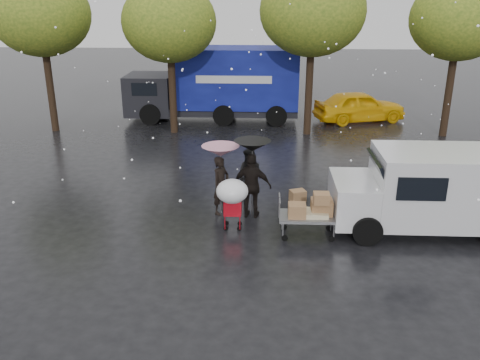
{
  "coord_description": "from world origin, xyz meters",
  "views": [
    {
      "loc": [
        0.6,
        -12.2,
        6.08
      ],
      "look_at": [
        -0.06,
        1.0,
        1.11
      ],
      "focal_mm": 38.0,
      "sensor_mm": 36.0,
      "label": 1
    }
  ],
  "objects_px": {
    "person_pink": "(221,185)",
    "yellow_taxi": "(359,106)",
    "vendor_cart": "(312,211)",
    "shopping_cart": "(232,194)",
    "white_van": "(433,189)",
    "blue_truck": "(218,84)",
    "person_black": "(252,186)"
  },
  "relations": [
    {
      "from": "person_pink",
      "to": "shopping_cart",
      "type": "xyz_separation_m",
      "value": [
        0.39,
        -1.14,
        0.21
      ]
    },
    {
      "from": "person_pink",
      "to": "person_black",
      "type": "relative_size",
      "value": 0.91
    },
    {
      "from": "white_van",
      "to": "yellow_taxi",
      "type": "relative_size",
      "value": 1.12
    },
    {
      "from": "person_black",
      "to": "vendor_cart",
      "type": "xyz_separation_m",
      "value": [
        1.57,
        -1.14,
        -0.21
      ]
    },
    {
      "from": "person_black",
      "to": "white_van",
      "type": "relative_size",
      "value": 0.38
    },
    {
      "from": "person_pink",
      "to": "blue_truck",
      "type": "bearing_deg",
      "value": 39.33
    },
    {
      "from": "shopping_cart",
      "to": "blue_truck",
      "type": "distance_m",
      "value": 12.45
    },
    {
      "from": "person_black",
      "to": "white_van",
      "type": "xyz_separation_m",
      "value": [
        4.77,
        -0.59,
        0.22
      ]
    },
    {
      "from": "vendor_cart",
      "to": "white_van",
      "type": "relative_size",
      "value": 0.31
    },
    {
      "from": "person_pink",
      "to": "yellow_taxi",
      "type": "height_order",
      "value": "person_pink"
    },
    {
      "from": "person_black",
      "to": "yellow_taxi",
      "type": "bearing_deg",
      "value": -103.87
    },
    {
      "from": "person_pink",
      "to": "vendor_cart",
      "type": "height_order",
      "value": "person_pink"
    },
    {
      "from": "shopping_cart",
      "to": "white_van",
      "type": "xyz_separation_m",
      "value": [
        5.26,
        0.34,
        0.1
      ]
    },
    {
      "from": "shopping_cart",
      "to": "blue_truck",
      "type": "relative_size",
      "value": 0.18
    },
    {
      "from": "white_van",
      "to": "blue_truck",
      "type": "relative_size",
      "value": 0.59
    },
    {
      "from": "person_pink",
      "to": "shopping_cart",
      "type": "height_order",
      "value": "person_pink"
    },
    {
      "from": "white_van",
      "to": "yellow_taxi",
      "type": "bearing_deg",
      "value": 89.26
    },
    {
      "from": "white_van",
      "to": "vendor_cart",
      "type": "bearing_deg",
      "value": -170.22
    },
    {
      "from": "person_pink",
      "to": "blue_truck",
      "type": "xyz_separation_m",
      "value": [
        -1.08,
        11.21,
        0.91
      ]
    },
    {
      "from": "person_pink",
      "to": "yellow_taxi",
      "type": "xyz_separation_m",
      "value": [
        5.81,
        11.22,
        -0.1
      ]
    },
    {
      "from": "person_black",
      "to": "blue_truck",
      "type": "distance_m",
      "value": 11.61
    },
    {
      "from": "vendor_cart",
      "to": "yellow_taxi",
      "type": "xyz_separation_m",
      "value": [
        3.35,
        12.57,
        0.02
      ]
    },
    {
      "from": "person_pink",
      "to": "person_black",
      "type": "height_order",
      "value": "person_black"
    },
    {
      "from": "person_pink",
      "to": "vendor_cart",
      "type": "distance_m",
      "value": 2.81
    },
    {
      "from": "vendor_cart",
      "to": "shopping_cart",
      "type": "distance_m",
      "value": 2.1
    },
    {
      "from": "person_pink",
      "to": "vendor_cart",
      "type": "xyz_separation_m",
      "value": [
        2.46,
        -1.35,
        -0.12
      ]
    },
    {
      "from": "yellow_taxi",
      "to": "shopping_cart",
      "type": "bearing_deg",
      "value": 140.31
    },
    {
      "from": "vendor_cart",
      "to": "blue_truck",
      "type": "relative_size",
      "value": 0.18
    },
    {
      "from": "blue_truck",
      "to": "white_van",
      "type": "bearing_deg",
      "value": -60.72
    },
    {
      "from": "person_black",
      "to": "shopping_cart",
      "type": "relative_size",
      "value": 1.28
    },
    {
      "from": "person_pink",
      "to": "white_van",
      "type": "height_order",
      "value": "white_van"
    },
    {
      "from": "white_van",
      "to": "yellow_taxi",
      "type": "distance_m",
      "value": 12.02
    }
  ]
}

